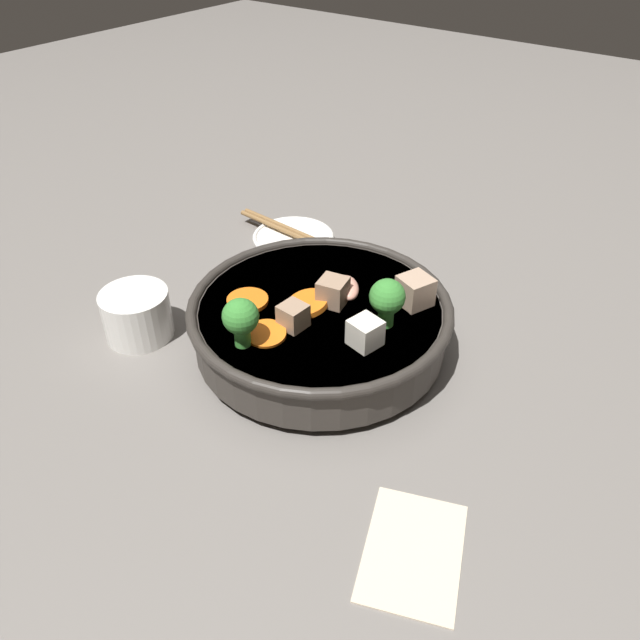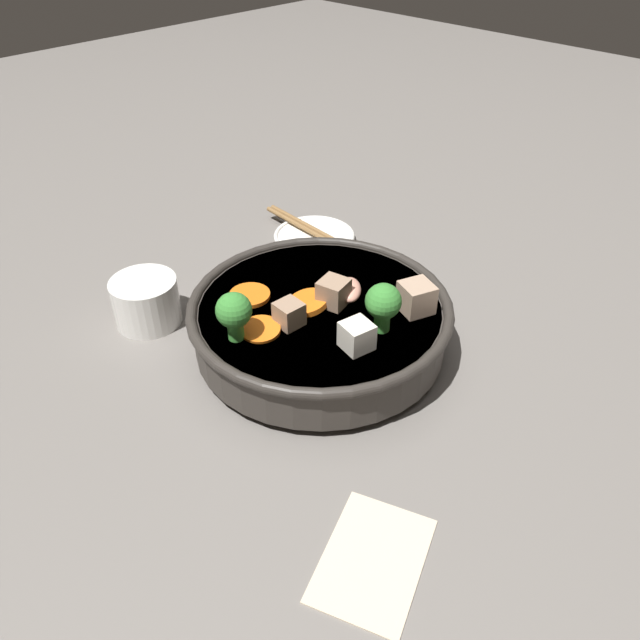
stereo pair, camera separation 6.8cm
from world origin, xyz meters
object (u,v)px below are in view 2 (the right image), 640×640
at_px(stirfry_bowl, 320,319).
at_px(chopsticks_pair, 314,231).
at_px(side_saucer, 314,237).
at_px(tea_cup, 146,301).

bearing_deg(stirfry_bowl, chopsticks_pair, 46.38).
bearing_deg(side_saucer, stirfry_bowl, -133.62).
relative_size(stirfry_bowl, chopsticks_pair, 1.43).
relative_size(stirfry_bowl, side_saucer, 2.47).
xyz_separation_m(stirfry_bowl, chopsticks_pair, (0.17, 0.18, -0.02)).
height_order(side_saucer, tea_cup, tea_cup).
bearing_deg(tea_cup, side_saucer, -1.48).
height_order(tea_cup, chopsticks_pair, tea_cup).
bearing_deg(side_saucer, chopsticks_pair, 90.00).
bearing_deg(stirfry_bowl, side_saucer, 46.38).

